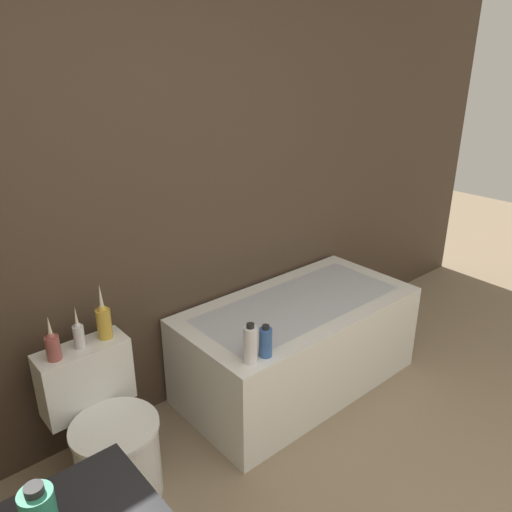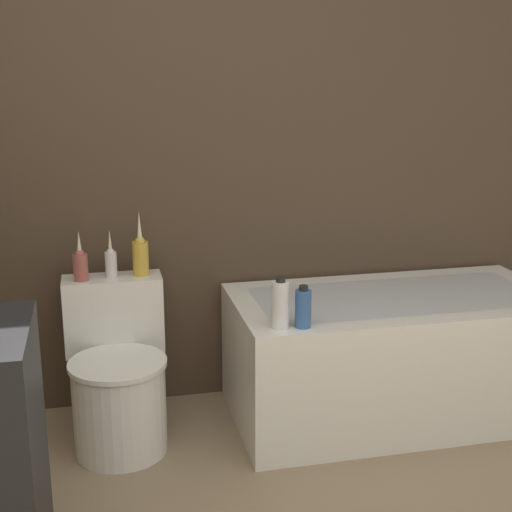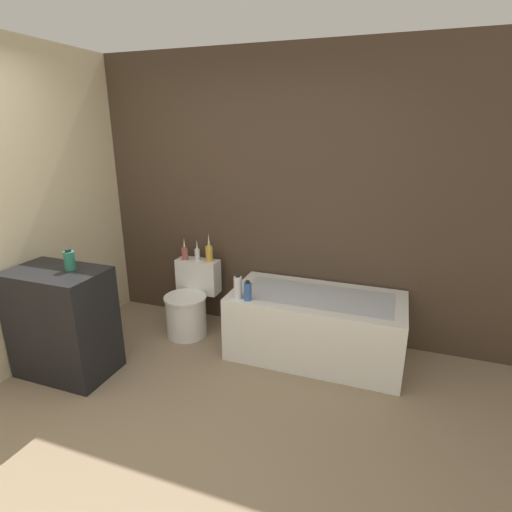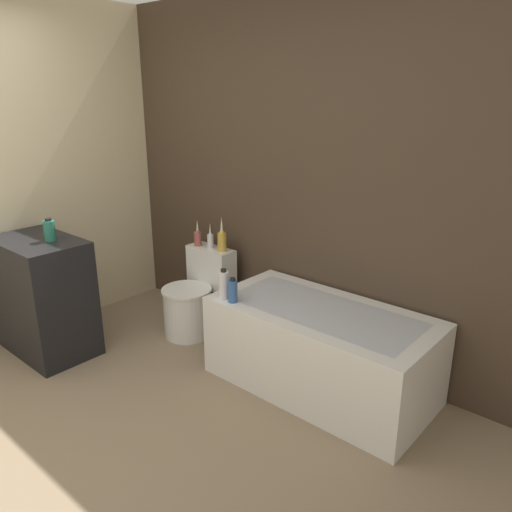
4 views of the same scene
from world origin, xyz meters
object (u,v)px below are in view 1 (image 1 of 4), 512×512
(shampoo_bottle_short, at_px, (266,342))
(vase_bronze, at_px, (104,320))
(vase_gold, at_px, (52,345))
(shampoo_bottle_tall, at_px, (250,344))
(toilet, at_px, (109,435))
(bathtub, at_px, (298,343))
(vase_silver, at_px, (79,334))

(shampoo_bottle_short, bearing_deg, vase_bronze, 139.86)
(vase_gold, relative_size, shampoo_bottle_tall, 1.05)
(toilet, relative_size, vase_bronze, 2.39)
(bathtub, height_order, vase_bronze, vase_bronze)
(vase_silver, relative_size, shampoo_bottle_short, 1.24)
(vase_silver, bearing_deg, vase_bronze, 2.26)
(toilet, bearing_deg, shampoo_bottle_tall, -24.71)
(vase_bronze, height_order, shampoo_bottle_tall, vase_bronze)
(vase_gold, height_order, vase_silver, vase_gold)
(vase_gold, bearing_deg, shampoo_bottle_short, -29.12)
(bathtub, bearing_deg, shampoo_bottle_short, -151.38)
(vase_silver, bearing_deg, shampoo_bottle_tall, -37.70)
(vase_silver, relative_size, vase_bronze, 0.75)
(bathtub, xyz_separation_m, vase_silver, (-1.24, 0.21, 0.46))
(toilet, height_order, shampoo_bottle_tall, shampoo_bottle_tall)
(bathtub, distance_m, vase_gold, 1.46)
(bathtub, height_order, shampoo_bottle_short, shampoo_bottle_short)
(vase_gold, relative_size, vase_silver, 1.03)
(vase_gold, relative_size, shampoo_bottle_short, 1.28)
(toilet, distance_m, shampoo_bottle_tall, 0.79)
(shampoo_bottle_tall, height_order, shampoo_bottle_short, shampoo_bottle_tall)
(toilet, height_order, vase_silver, vase_silver)
(toilet, distance_m, shampoo_bottle_short, 0.85)
(shampoo_bottle_short, bearing_deg, vase_silver, 145.53)
(vase_bronze, distance_m, shampoo_bottle_tall, 0.71)
(vase_bronze, relative_size, shampoo_bottle_tall, 1.35)
(bathtub, xyz_separation_m, toilet, (-1.24, 0.01, 0.01))
(vase_gold, distance_m, shampoo_bottle_tall, 0.89)
(vase_silver, xyz_separation_m, shampoo_bottle_tall, (0.63, -0.49, -0.08))
(shampoo_bottle_short, bearing_deg, shampoo_bottle_tall, 175.12)
(bathtub, height_order, vase_gold, vase_gold)
(shampoo_bottle_tall, bearing_deg, vase_silver, 142.30)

